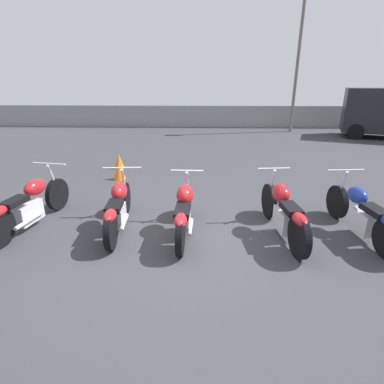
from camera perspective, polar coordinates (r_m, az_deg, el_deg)
The scene contains 10 objects.
ground_plane at distance 5.18m, azimuth -0.23°, elevation -9.10°, with size 60.00×60.00×0.00m, color #38383D.
fence_back at distance 18.01m, azimuth 1.41°, elevation 14.15°, with size 40.00×0.04×1.23m.
light_pole_left at distance 17.31m, azimuth 19.79°, elevation 24.61°, with size 0.70×0.35×7.00m.
motorcycle_slot_0 at distance 6.19m, azimuth -28.64°, elevation -2.18°, with size 0.70×2.24×1.03m.
motorcycle_slot_1 at distance 5.52m, azimuth -13.87°, elevation -2.81°, with size 0.74×2.07×0.99m.
motorcycle_slot_2 at distance 5.20m, azimuth -1.47°, elevation -3.50°, with size 0.61×2.04×0.99m.
motorcycle_slot_3 at distance 5.37m, azimuth 17.06°, elevation -3.59°, with size 0.61×2.13×1.04m.
motorcycle_slot_4 at distance 5.88m, azimuth 29.72°, elevation -3.67°, with size 0.69×2.13×1.02m.
traffic_cone_near at distance 8.48m, azimuth -13.73°, elevation 3.97°, with size 0.34×0.34×0.48m.
traffic_cone_far at distance 9.57m, azimuth -13.73°, elevation 5.71°, with size 0.31×0.31×0.45m.
Camera 1 is at (0.17, -4.51, 2.54)m, focal length 28.00 mm.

